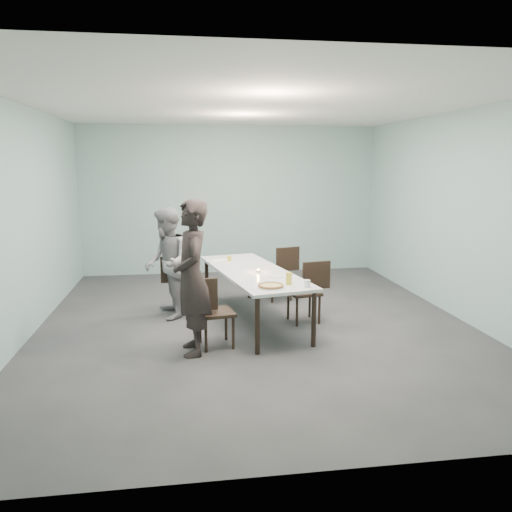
{
  "coord_description": "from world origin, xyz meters",
  "views": [
    {
      "loc": [
        -0.96,
        -6.73,
        2.24
      ],
      "look_at": [
        0.0,
        -0.11,
        1.0
      ],
      "focal_mm": 35.0,
      "sensor_mm": 36.0,
      "label": 1
    }
  ],
  "objects": [
    {
      "name": "ground",
      "position": [
        0.0,
        0.0,
        0.0
      ],
      "size": [
        7.0,
        7.0,
        0.0
      ],
      "primitive_type": "plane",
      "color": "#333335",
      "rests_on": "ground"
    },
    {
      "name": "room_shell",
      "position": [
        0.0,
        0.0,
        2.03
      ],
      "size": [
        6.02,
        7.02,
        3.01
      ],
      "color": "#8EB3AF",
      "rests_on": "ground"
    },
    {
      "name": "table",
      "position": [
        -0.01,
        0.12,
        0.69
      ],
      "size": [
        1.4,
        2.73,
        0.75
      ],
      "rotation": [
        0.0,
        0.0,
        0.2
      ],
      "color": "white",
      "rests_on": "ground"
    },
    {
      "name": "chair_near_left",
      "position": [
        -0.68,
        -0.81,
        0.5
      ],
      "size": [
        0.64,
        0.49,
        0.87
      ],
      "rotation": [
        0.0,
        0.0,
        0.18
      ],
      "color": "black",
      "rests_on": "ground"
    },
    {
      "name": "chair_far_left",
      "position": [
        -1.01,
        0.71,
        0.5
      ],
      "size": [
        0.62,
        0.43,
        0.87
      ],
      "rotation": [
        0.0,
        0.0,
        -0.04
      ],
      "color": "black",
      "rests_on": "ground"
    },
    {
      "name": "chair_near_right",
      "position": [
        0.79,
        0.01,
        0.5
      ],
      "size": [
        0.64,
        0.48,
        0.87
      ],
      "rotation": [
        0.0,
        0.0,
        3.3
      ],
      "color": "black",
      "rests_on": "ground"
    },
    {
      "name": "chair_far_right",
      "position": [
        0.63,
        1.26,
        0.5
      ],
      "size": [
        0.65,
        0.51,
        0.87
      ],
      "rotation": [
        0.0,
        0.0,
        3.4
      ],
      "color": "black",
      "rests_on": "ground"
    },
    {
      "name": "diner_near",
      "position": [
        -0.89,
        -0.97,
        0.92
      ],
      "size": [
        0.5,
        0.71,
        1.85
      ],
      "primitive_type": "imported",
      "rotation": [
        0.0,
        0.0,
        -1.48
      ],
      "color": "black",
      "rests_on": "ground"
    },
    {
      "name": "diner_far",
      "position": [
        -1.22,
        0.49,
        0.82
      ],
      "size": [
        0.73,
        0.87,
        1.63
      ],
      "primitive_type": "imported",
      "rotation": [
        0.0,
        0.0,
        -1.42
      ],
      "color": "gray",
      "rests_on": "ground"
    },
    {
      "name": "pizza",
      "position": [
        0.07,
        -0.89,
        0.77
      ],
      "size": [
        0.34,
        0.34,
        0.04
      ],
      "color": "white",
      "rests_on": "table"
    },
    {
      "name": "side_plate",
      "position": [
        0.25,
        -0.33,
        0.76
      ],
      "size": [
        0.18,
        0.18,
        0.01
      ],
      "primitive_type": "cylinder",
      "color": "white",
      "rests_on": "table"
    },
    {
      "name": "beer_glass",
      "position": [
        0.32,
        -0.77,
        0.82
      ],
      "size": [
        0.08,
        0.08,
        0.15
      ],
      "primitive_type": "cylinder",
      "color": "gold",
      "rests_on": "table"
    },
    {
      "name": "water_tumbler",
      "position": [
        0.51,
        -0.95,
        0.8
      ],
      "size": [
        0.08,
        0.08,
        0.09
      ],
      "primitive_type": "cylinder",
      "color": "silver",
      "rests_on": "table"
    },
    {
      "name": "tealight",
      "position": [
        0.04,
        -0.03,
        0.77
      ],
      "size": [
        0.06,
        0.06,
        0.05
      ],
      "color": "silver",
      "rests_on": "table"
    },
    {
      "name": "amber_tumbler",
      "position": [
        -0.28,
        0.85,
        0.79
      ],
      "size": [
        0.07,
        0.07,
        0.08
      ],
      "primitive_type": "cylinder",
      "color": "gold",
      "rests_on": "table"
    },
    {
      "name": "menu",
      "position": [
        -0.4,
        0.91,
        0.75
      ],
      "size": [
        0.34,
        0.28,
        0.01
      ],
      "primitive_type": "cube",
      "rotation": [
        0.0,
        0.0,
        0.2
      ],
      "color": "silver",
      "rests_on": "table"
    }
  ]
}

